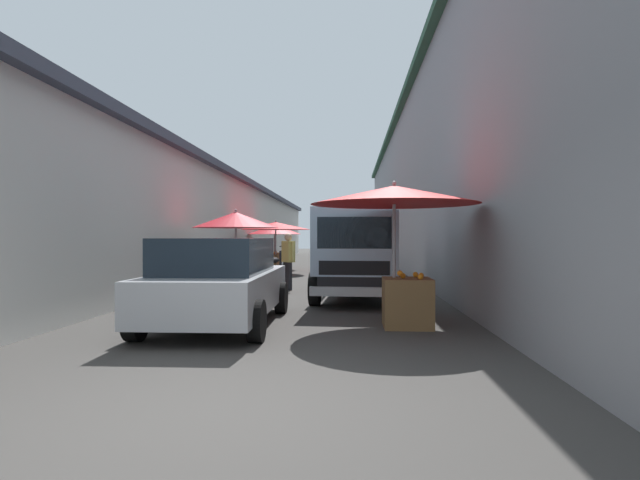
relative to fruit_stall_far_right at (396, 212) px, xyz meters
name	(u,v)px	position (x,y,z in m)	size (l,w,h in m)	color
ground	(315,279)	(9.11, 2.01, -1.88)	(90.00, 90.00, 0.00)	#3D3A38
building_left_whitewash	(149,223)	(11.36, 8.93, 0.16)	(49.80, 7.50, 4.07)	silver
building_right_concrete	(496,185)	(11.36, -4.91, 1.62)	(49.80, 7.50, 6.99)	gray
fruit_stall_far_right	(396,212)	(0.00, 0.00, 0.00)	(2.80, 2.80, 2.40)	#9E9EA3
fruit_stall_near_left	(275,234)	(14.36, 4.24, -0.26)	(2.44, 2.44, 2.13)	#9E9EA3
fruit_stall_near_right	(237,231)	(4.75, 3.77, -0.24)	(2.30, 2.30, 2.22)	#9E9EA3
fruit_stall_mid_lane	(275,231)	(11.70, 3.82, -0.16)	(2.84, 2.84, 2.16)	#9E9EA3
hatchback_car	(219,281)	(-0.18, 2.94, -1.14)	(3.93, 1.95, 1.45)	#ADAFB5
delivery_truck	(357,256)	(2.93, 0.61, -0.84)	(5.01, 2.17, 2.08)	black
vendor_by_crates	(344,248)	(12.91, 1.04, -0.89)	(0.27, 0.66, 1.70)	navy
vendor_in_shade	(288,257)	(5.36, 2.48, -0.98)	(0.54, 0.42, 1.57)	#232328
parked_scooter	(279,265)	(9.66, 3.38, -1.43)	(1.67, 0.57, 1.14)	black
plastic_stool	(336,274)	(7.11, 1.21, -1.55)	(0.30, 0.30, 0.43)	#194CB2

